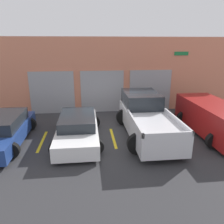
{
  "coord_description": "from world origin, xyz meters",
  "views": [
    {
      "loc": [
        -1.08,
        -10.39,
        4.18
      ],
      "look_at": [
        0.0,
        -0.71,
        1.1
      ],
      "focal_mm": 35.0,
      "sensor_mm": 36.0,
      "label": 1
    }
  ],
  "objects_px": {
    "sedan_side": "(3,130)",
    "sedan_white": "(78,128)",
    "pickup_truck": "(146,117)",
    "van_right": "(213,118)"
  },
  "relations": [
    {
      "from": "sedan_white",
      "to": "pickup_truck",
      "type": "bearing_deg",
      "value": 5.35
    },
    {
      "from": "sedan_white",
      "to": "van_right",
      "type": "xyz_separation_m",
      "value": [
        6.38,
        -0.02,
        0.26
      ]
    },
    {
      "from": "sedan_white",
      "to": "van_right",
      "type": "distance_m",
      "value": 6.39
    },
    {
      "from": "sedan_side",
      "to": "sedan_white",
      "type": "bearing_deg",
      "value": -0.04
    },
    {
      "from": "sedan_side",
      "to": "van_right",
      "type": "bearing_deg",
      "value": -0.15
    },
    {
      "from": "pickup_truck",
      "to": "sedan_side",
      "type": "height_order",
      "value": "pickup_truck"
    },
    {
      "from": "pickup_truck",
      "to": "van_right",
      "type": "bearing_deg",
      "value": -5.76
    },
    {
      "from": "sedan_white",
      "to": "sedan_side",
      "type": "relative_size",
      "value": 0.99
    },
    {
      "from": "sedan_white",
      "to": "sedan_side",
      "type": "height_order",
      "value": "sedan_side"
    },
    {
      "from": "pickup_truck",
      "to": "sedan_white",
      "type": "bearing_deg",
      "value": -174.65
    }
  ]
}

